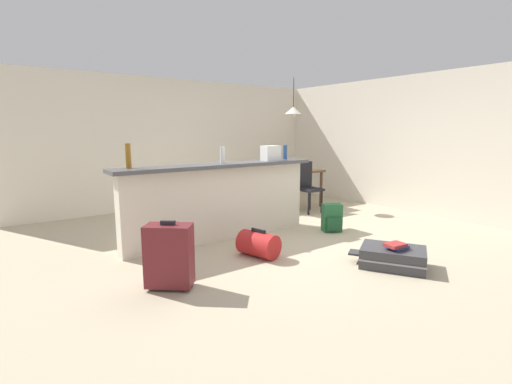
{
  "coord_description": "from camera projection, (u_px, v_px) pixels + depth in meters",
  "views": [
    {
      "loc": [
        -3.35,
        -3.97,
        1.51
      ],
      "look_at": [
        -0.26,
        0.24,
        0.65
      ],
      "focal_mm": 26.21,
      "sensor_mm": 36.0,
      "label": 1
    }
  ],
  "objects": [
    {
      "name": "bottle_blue",
      "position": [
        285.0,
        152.0,
        5.84
      ],
      "size": [
        0.06,
        0.06,
        0.22
      ],
      "primitive_type": "cylinder",
      "color": "#284C89",
      "rests_on": "bar_countertop"
    },
    {
      "name": "ground_plane",
      "position": [
        280.0,
        238.0,
        5.37
      ],
      "size": [
        13.0,
        13.0,
        0.05
      ],
      "primitive_type": "cube",
      "color": "#BCAD8E"
    },
    {
      "name": "suitcase_flat_charcoal",
      "position": [
        393.0,
        257.0,
        4.18
      ],
      "size": [
        0.78,
        0.88,
        0.22
      ],
      "color": "#38383D",
      "rests_on": "ground_plane"
    },
    {
      "name": "dining_chair_near_partition",
      "position": [
        307.0,
        184.0,
        6.95
      ],
      "size": [
        0.42,
        0.42,
        0.93
      ],
      "color": "black",
      "rests_on": "ground_plane"
    },
    {
      "name": "suitcase_upright_maroon",
      "position": [
        169.0,
        255.0,
        3.57
      ],
      "size": [
        0.49,
        0.47,
        0.67
      ],
      "color": "maroon",
      "rests_on": "ground_plane"
    },
    {
      "name": "wall_back",
      "position": [
        184.0,
        143.0,
        7.58
      ],
      "size": [
        6.6,
        0.1,
        2.5
      ],
      "primitive_type": "cube",
      "color": "silver",
      "rests_on": "ground_plane"
    },
    {
      "name": "duffel_bag_red",
      "position": [
        258.0,
        244.0,
        4.51
      ],
      "size": [
        0.41,
        0.54,
        0.34
      ],
      "color": "red",
      "rests_on": "ground_plane"
    },
    {
      "name": "backpack_green",
      "position": [
        332.0,
        218.0,
        5.63
      ],
      "size": [
        0.33,
        0.32,
        0.42
      ],
      "color": "#286B3D",
      "rests_on": "ground_plane"
    },
    {
      "name": "wall_right",
      "position": [
        392.0,
        144.0,
        7.18
      ],
      "size": [
        0.1,
        6.0,
        2.5
      ],
      "primitive_type": "cube",
      "color": "silver",
      "rests_on": "ground_plane"
    },
    {
      "name": "grocery_bag",
      "position": [
        271.0,
        153.0,
        5.62
      ],
      "size": [
        0.26,
        0.18,
        0.22
      ],
      "primitive_type": "cube",
      "color": "silver",
      "rests_on": "bar_countertop"
    },
    {
      "name": "partition_half_wall",
      "position": [
        221.0,
        204.0,
        5.18
      ],
      "size": [
        2.8,
        0.2,
        1.01
      ],
      "primitive_type": "cube",
      "color": "silver",
      "rests_on": "ground_plane"
    },
    {
      "name": "dining_table",
      "position": [
        291.0,
        175.0,
        7.34
      ],
      "size": [
        1.1,
        0.8,
        0.74
      ],
      "color": "#4C331E",
      "rests_on": "ground_plane"
    },
    {
      "name": "bar_countertop",
      "position": [
        220.0,
        165.0,
        5.09
      ],
      "size": [
        2.96,
        0.4,
        0.05
      ],
      "primitive_type": "cube",
      "color": "#4C4C51",
      "rests_on": "partition_half_wall"
    },
    {
      "name": "book_stack",
      "position": [
        396.0,
        246.0,
        4.11
      ],
      "size": [
        0.29,
        0.19,
        0.07
      ],
      "color": "#334C99",
      "rests_on": "suitcase_flat_charcoal"
    },
    {
      "name": "bottle_amber",
      "position": [
        128.0,
        156.0,
        4.43
      ],
      "size": [
        0.06,
        0.06,
        0.3
      ],
      "primitive_type": "cylinder",
      "color": "#9E661E",
      "rests_on": "bar_countertop"
    },
    {
      "name": "bottle_white",
      "position": [
        222.0,
        155.0,
        5.09
      ],
      "size": [
        0.07,
        0.07,
        0.23
      ],
      "primitive_type": "cylinder",
      "color": "silver",
      "rests_on": "bar_countertop"
    },
    {
      "name": "pendant_lamp",
      "position": [
        293.0,
        110.0,
        7.17
      ],
      "size": [
        0.34,
        0.34,
        0.73
      ],
      "color": "black"
    }
  ]
}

